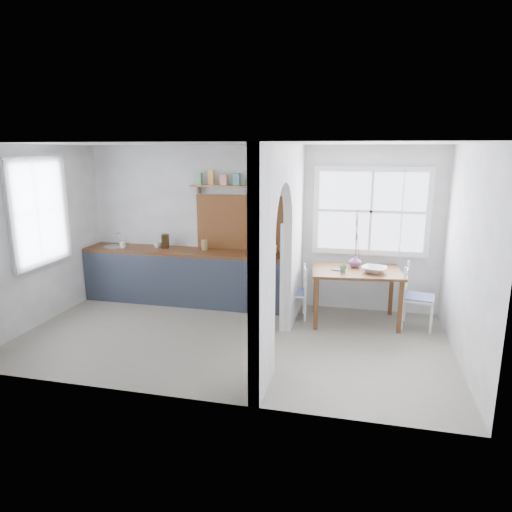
% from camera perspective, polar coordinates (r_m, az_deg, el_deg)
% --- Properties ---
extents(floor, '(5.80, 3.20, 0.01)m').
position_cam_1_polar(floor, '(6.37, -3.14, -10.22)').
color(floor, gray).
rests_on(floor, ground).
extents(ceiling, '(5.80, 3.20, 0.01)m').
position_cam_1_polar(ceiling, '(5.84, -3.47, 13.86)').
color(ceiling, white).
rests_on(ceiling, walls).
extents(walls, '(5.81, 3.21, 2.60)m').
position_cam_1_polar(walls, '(5.97, -3.30, 1.29)').
color(walls, white).
rests_on(walls, floor).
extents(partition, '(0.12, 3.20, 2.60)m').
position_cam_1_polar(partition, '(5.84, 3.45, 2.53)').
color(partition, white).
rests_on(partition, floor).
extents(kitchen_window, '(0.10, 1.16, 1.50)m').
position_cam_1_polar(kitchen_window, '(7.26, -25.71, 4.94)').
color(kitchen_window, white).
rests_on(kitchen_window, walls).
extents(nook_window, '(1.76, 0.10, 1.30)m').
position_cam_1_polar(nook_window, '(7.23, 14.19, 5.42)').
color(nook_window, white).
rests_on(nook_window, walls).
extents(counter, '(3.50, 0.60, 0.90)m').
position_cam_1_polar(counter, '(7.76, -8.48, -2.44)').
color(counter, '#5E3019').
rests_on(counter, floor).
extents(sink, '(0.40, 0.40, 0.02)m').
position_cam_1_polar(sink, '(8.19, -17.15, 1.08)').
color(sink, '#B2B4B7').
rests_on(sink, counter).
extents(backsplash, '(1.65, 0.03, 0.90)m').
position_cam_1_polar(backsplash, '(7.51, -1.42, 4.18)').
color(backsplash, brown).
rests_on(backsplash, walls).
extents(shelf, '(1.75, 0.20, 0.21)m').
position_cam_1_polar(shelf, '(7.35, -1.62, 9.12)').
color(shelf, '#996D49').
rests_on(shelf, walls).
extents(pendant_lamp, '(0.26, 0.26, 0.16)m').
position_cam_1_polar(pendant_lamp, '(6.95, 0.53, 7.85)').
color(pendant_lamp, beige).
rests_on(pendant_lamp, ceiling).
extents(utensil_rail, '(0.02, 0.50, 0.02)m').
position_cam_1_polar(utensil_rail, '(6.68, 3.92, 3.87)').
color(utensil_rail, '#B2B4B7').
rests_on(utensil_rail, partition).
extents(dining_table, '(1.37, 1.00, 0.80)m').
position_cam_1_polar(dining_table, '(6.96, 12.31, -4.92)').
color(dining_table, '#5E3019').
rests_on(dining_table, floor).
extents(chair_left, '(0.43, 0.43, 0.82)m').
position_cam_1_polar(chair_left, '(7.00, 4.76, -4.50)').
color(chair_left, silver).
rests_on(chair_left, floor).
extents(chair_right, '(0.49, 0.49, 0.93)m').
position_cam_1_polar(chair_right, '(6.97, 19.69, -4.82)').
color(chair_right, silver).
rests_on(chair_right, floor).
extents(kettle, '(0.21, 0.18, 0.21)m').
position_cam_1_polar(kettle, '(7.19, 1.91, 0.98)').
color(kettle, silver).
rests_on(kettle, counter).
extents(mug_a, '(0.13, 0.13, 0.10)m').
position_cam_1_polar(mug_a, '(8.02, -16.31, 1.33)').
color(mug_a, white).
rests_on(mug_a, counter).
extents(mug_b, '(0.13, 0.13, 0.10)m').
position_cam_1_polar(mug_b, '(7.89, -12.17, 1.36)').
color(mug_b, silver).
rests_on(mug_b, counter).
extents(knife_block, '(0.14, 0.17, 0.23)m').
position_cam_1_polar(knife_block, '(7.85, -11.25, 1.83)').
color(knife_block, black).
rests_on(knife_block, counter).
extents(jar, '(0.13, 0.13, 0.17)m').
position_cam_1_polar(jar, '(7.60, -6.46, 1.41)').
color(jar, olive).
rests_on(jar, counter).
extents(towel_magenta, '(0.02, 0.03, 0.49)m').
position_cam_1_polar(towel_magenta, '(7.06, 3.65, -5.44)').
color(towel_magenta, '#DA4278').
rests_on(towel_magenta, counter).
extents(towel_orange, '(0.02, 0.03, 0.50)m').
position_cam_1_polar(towel_orange, '(7.00, 3.55, -5.81)').
color(towel_orange, '#E35F07').
rests_on(towel_orange, counter).
extents(bowl, '(0.42, 0.42, 0.08)m').
position_cam_1_polar(bowl, '(6.77, 14.56, -1.65)').
color(bowl, silver).
rests_on(bowl, dining_table).
extents(table_cup, '(0.14, 0.14, 0.10)m').
position_cam_1_polar(table_cup, '(6.71, 10.84, -1.50)').
color(table_cup, '#559960').
rests_on(table_cup, dining_table).
extents(plate, '(0.18, 0.18, 0.01)m').
position_cam_1_polar(plate, '(6.80, 10.02, -1.66)').
color(plate, '#2F2D2D').
rests_on(plate, dining_table).
extents(vase, '(0.23, 0.23, 0.19)m').
position_cam_1_polar(vase, '(6.98, 12.30, -0.62)').
color(vase, '#6A4273').
rests_on(vase, dining_table).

